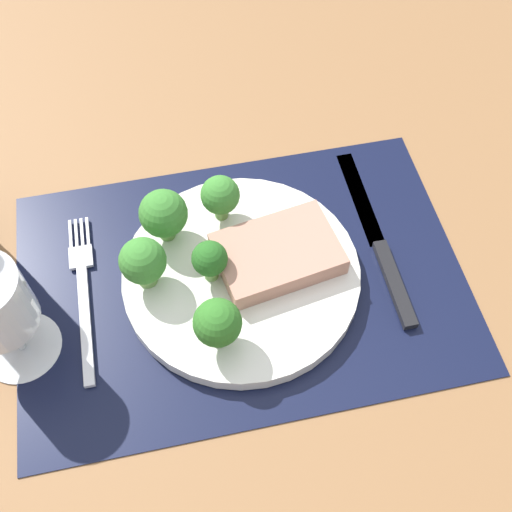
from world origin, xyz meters
The scene contains 11 objects.
ground_plane centered at (0.00, 0.00, -1.50)cm, with size 140.00×110.00×3.00cm, color brown.
placemat centered at (0.00, 0.00, 0.15)cm, with size 44.80×30.57×0.30cm, color black.
plate centered at (0.00, 0.00, 1.10)cm, with size 23.72×23.72×1.60cm, color silver.
steak centered at (3.78, 0.51, 3.03)cm, with size 11.80×8.04×2.26cm, color tan.
broccoli_center centered at (-3.44, -7.07, 5.51)cm, with size 4.41×4.41×5.94cm.
broccoli_back_left centered at (-6.57, 5.77, 5.51)cm, with size 4.85×4.85×6.14cm.
broccoli_near_steak centered at (-0.69, 7.10, 5.21)cm, with size 4.01×4.01×5.45cm.
broccoli_front_edge centered at (-2.98, 0.17, 4.92)cm, with size 3.48×3.48×4.93cm.
broccoli_near_fork centered at (-9.16, 0.77, 5.34)cm, with size 4.51×4.51×5.87cm.
fork centered at (-15.76, 1.42, 0.55)cm, with size 2.40×19.20×0.50cm.
knife centered at (14.88, 0.53, 0.60)cm, with size 1.80×23.00×0.80cm.
Camera 1 is at (-5.19, -31.86, 54.87)cm, focal length 43.87 mm.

